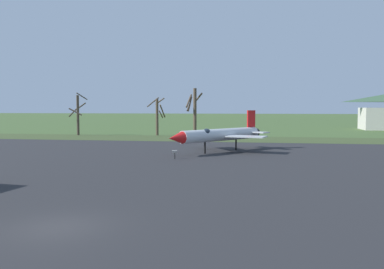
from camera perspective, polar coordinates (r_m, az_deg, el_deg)
ground_plane at (r=18.85m, az=-18.36°, el=-12.37°), size 600.00×600.00×0.00m
asphalt_apron at (r=33.76m, az=-5.34°, el=-4.97°), size 105.44×54.24×0.05m
grass_verge_strip at (r=66.13m, az=1.99°, el=-0.61°), size 165.44×12.00×0.06m
jet_fighter_front_right at (r=46.56m, az=3.85°, el=-0.02°), size 10.80×13.13×4.79m
info_placard_front_right at (r=40.45m, az=-2.43°, el=-2.70°), size 0.50×0.33×0.91m
bare_tree_far_left at (r=77.20m, az=-15.73°, el=2.84°), size 3.16×3.10×7.79m
bare_tree_left_of_center at (r=74.90m, az=-4.85°, el=2.78°), size 3.29×3.25×7.05m
bare_tree_center at (r=69.84m, az=0.30°, el=3.42°), size 2.84×2.58×8.41m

